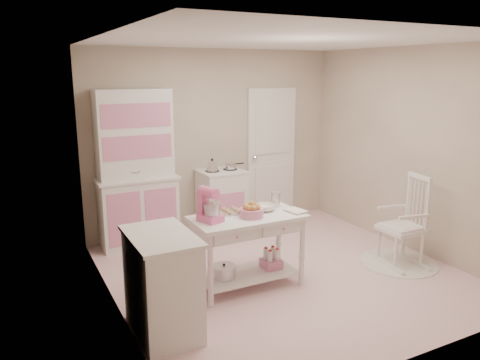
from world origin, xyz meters
The scene contains 14 objects.
room_shell centered at (0.00, 0.00, 1.65)m, with size 3.84×3.84×2.62m.
door centered at (0.95, 1.87, 1.02)m, with size 0.82×0.05×2.04m, color white.
hutch centered at (-1.23, 1.66, 1.04)m, with size 1.06×0.50×2.08m, color white.
stove centered at (-0.03, 1.61, 0.46)m, with size 0.62×0.57×0.92m, color white.
base_cabinet centered at (-1.63, -0.58, 0.46)m, with size 0.54×0.84×0.92m, color white.
lace_rug centered at (1.40, -0.43, 0.01)m, with size 0.92×0.92×0.01m, color white.
rocking_chair centered at (1.40, -0.43, 0.55)m, with size 0.48×0.72×1.10m, color white.
work_table centered at (-0.53, -0.13, 0.40)m, with size 1.20×0.60×0.80m, color white.
stand_mixer centered at (-0.95, -0.11, 0.97)m, with size 0.20×0.28×0.34m, color pink.
cookie_tray centered at (-0.68, 0.05, 0.81)m, with size 0.34×0.24×0.02m, color silver.
bread_basket centered at (-0.51, -0.18, 0.85)m, with size 0.25×0.25×0.09m, color pink.
mixing_bowl centered at (-0.27, -0.05, 0.83)m, with size 0.22×0.22×0.07m, color white.
metal_pitcher centered at (-0.09, 0.03, 0.89)m, with size 0.10×0.10×0.17m, color silver.
recipe_book centered at (-0.08, -0.25, 0.81)m, with size 0.17×0.23×0.02m, color white.
Camera 1 is at (-2.76, -4.27, 2.29)m, focal length 35.00 mm.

